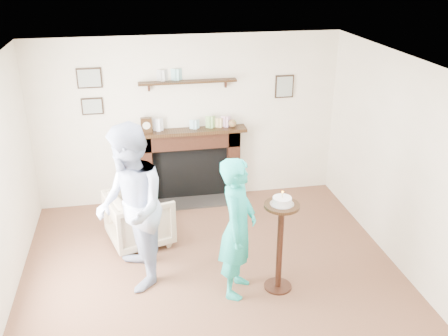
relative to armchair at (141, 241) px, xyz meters
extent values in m
plane|color=brown|center=(0.81, -1.30, 0.00)|extent=(5.00, 5.00, 0.00)
cube|color=beige|center=(0.81, 1.20, 1.25)|extent=(4.50, 0.04, 2.50)
cube|color=beige|center=(3.06, -1.30, 1.25)|extent=(0.04, 5.00, 2.50)
cube|color=silver|center=(0.81, -1.30, 2.50)|extent=(4.50, 5.00, 0.04)
cube|color=black|center=(0.15, 1.10, 0.55)|extent=(0.18, 0.20, 1.10)
cube|color=black|center=(1.47, 1.10, 0.55)|extent=(0.18, 0.20, 1.10)
cube|color=black|center=(0.81, 1.10, 0.98)|extent=(1.50, 0.20, 0.24)
cube|color=black|center=(0.81, 1.17, 0.43)|extent=(1.14, 0.06, 0.86)
cube|color=#2C2927|center=(0.81, 0.98, 0.01)|extent=(1.60, 0.44, 0.03)
cube|color=black|center=(0.81, 1.07, 1.12)|extent=(1.68, 0.26, 0.05)
cube|color=black|center=(0.81, 1.13, 1.85)|extent=(1.40, 0.15, 0.03)
cube|color=black|center=(-0.54, 1.19, 1.95)|extent=(0.34, 0.03, 0.28)
cube|color=black|center=(-0.54, 1.19, 1.55)|extent=(0.30, 0.03, 0.24)
cube|color=black|center=(2.26, 1.19, 1.70)|extent=(0.28, 0.03, 0.34)
cube|color=black|center=(0.19, 1.07, 1.26)|extent=(0.16, 0.09, 0.22)
cylinder|color=beige|center=(0.19, 1.02, 1.27)|extent=(0.11, 0.01, 0.11)
sphere|color=green|center=(1.45, 1.07, 1.21)|extent=(0.12, 0.12, 0.12)
imported|color=tan|center=(0.00, 0.00, 0.00)|extent=(0.95, 0.93, 0.71)
imported|color=#A9BFD4|center=(-0.09, -0.86, 0.00)|extent=(0.85, 1.02, 1.92)
imported|color=#20B9A8|center=(1.04, -1.25, 0.00)|extent=(0.60, 0.70, 1.62)
cylinder|color=black|center=(1.51, -1.29, 0.01)|extent=(0.32, 0.32, 0.02)
cylinder|color=black|center=(1.51, -1.29, 0.53)|extent=(0.07, 0.07, 1.02)
cylinder|color=black|center=(1.51, -1.29, 1.06)|extent=(0.38, 0.38, 0.03)
cylinder|color=silver|center=(1.51, -1.29, 1.08)|extent=(0.26, 0.26, 0.01)
cylinder|color=white|center=(1.51, -1.29, 1.12)|extent=(0.20, 0.20, 0.07)
cylinder|color=beige|center=(1.51, -1.29, 1.18)|extent=(0.01, 0.01, 0.06)
sphere|color=orange|center=(1.51, -1.29, 1.22)|extent=(0.02, 0.02, 0.02)
camera|label=1|loc=(0.02, -5.81, 3.55)|focal=40.00mm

